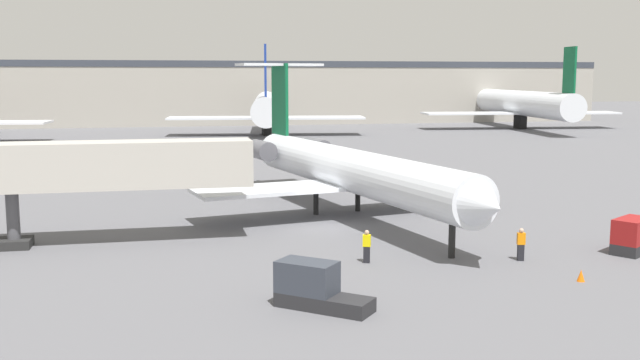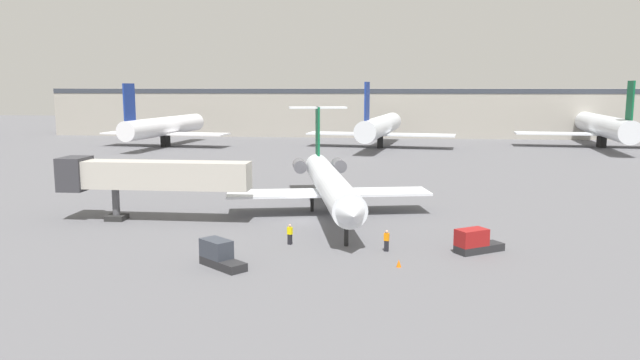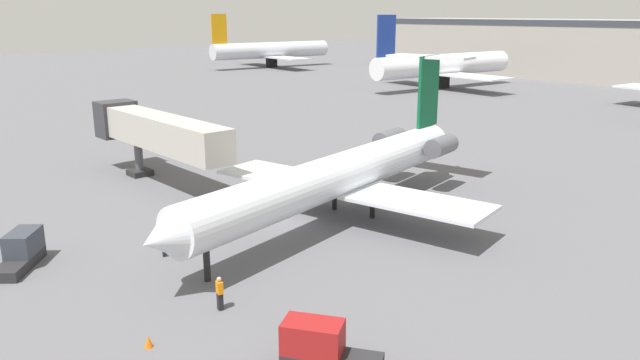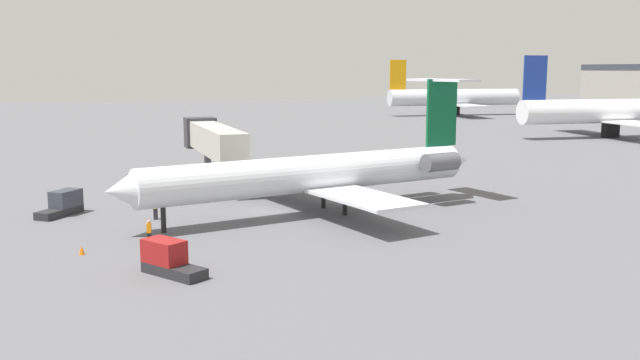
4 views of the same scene
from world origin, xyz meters
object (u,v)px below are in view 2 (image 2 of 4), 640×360
at_px(parked_airliner_east_mid, 603,126).
at_px(baggage_tug_lead, 219,255).
at_px(baggage_tug_trailing, 475,242).
at_px(parked_airliner_west_mid, 164,127).
at_px(regional_jet, 329,181).
at_px(jet_bridge, 144,175).
at_px(ground_crew_loader, 290,234).
at_px(parked_airliner_centre, 380,127).
at_px(ground_crew_marshaller, 387,241).
at_px(traffic_cone_near, 399,263).

bearing_deg(parked_airliner_east_mid, baggage_tug_lead, -121.57).
relative_size(baggage_tug_trailing, parked_airliner_west_mid, 0.13).
xyz_separation_m(regional_jet, parked_airliner_west_mid, (-41.38, 65.22, 0.97)).
xyz_separation_m(jet_bridge, parked_airliner_east_mid, (68.21, 78.98, 0.10)).
height_order(ground_crew_loader, parked_airliner_centre, parked_airliner_centre).
bearing_deg(baggage_tug_lead, ground_crew_marshaller, 24.15).
xyz_separation_m(regional_jet, parked_airliner_centre, (4.41, 68.36, 1.10)).
bearing_deg(traffic_cone_near, parked_airliner_centre, 91.54).
bearing_deg(traffic_cone_near, regional_jet, 110.49).
relative_size(ground_crew_marshaller, parked_airliner_west_mid, 0.05).
relative_size(ground_crew_loader, parked_airliner_west_mid, 0.05).
height_order(parked_airliner_west_mid, parked_airliner_east_mid, parked_airliner_east_mid).
xyz_separation_m(ground_crew_marshaller, baggage_tug_lead, (-11.91, -5.34, -0.02)).
xyz_separation_m(traffic_cone_near, parked_airliner_east_mid, (44.27, 91.67, 4.21)).
distance_m(regional_jet, parked_airliner_west_mid, 77.25).
bearing_deg(jet_bridge, baggage_tug_trailing, -15.33).
bearing_deg(ground_crew_marshaller, baggage_tug_lead, -155.85).
relative_size(ground_crew_marshaller, baggage_tug_lead, 0.43).
relative_size(ground_crew_loader, parked_airliner_east_mid, 0.04).
bearing_deg(parked_airliner_centre, baggage_tug_lead, -96.82).
height_order(regional_jet, ground_crew_loader, regional_jet).
height_order(baggage_tug_trailing, parked_airliner_west_mid, parked_airliner_west_mid).
bearing_deg(parked_airliner_east_mid, ground_crew_loader, -121.56).
height_order(jet_bridge, parked_airliner_centre, parked_airliner_centre).
relative_size(baggage_tug_lead, parked_airliner_east_mid, 0.09).
height_order(ground_crew_loader, baggage_tug_trailing, baggage_tug_trailing).
distance_m(regional_jet, ground_crew_loader, 13.02).
relative_size(regional_jet, parked_airliner_west_mid, 0.97).
distance_m(ground_crew_marshaller, parked_airliner_centre, 82.33).
distance_m(parked_airliner_west_mid, parked_airliner_east_mid, 92.77).
relative_size(ground_crew_marshaller, parked_airliner_centre, 0.05).
distance_m(regional_jet, ground_crew_marshaller, 15.26).
height_order(baggage_tug_trailing, parked_airliner_centre, parked_airliner_centre).
relative_size(regional_jet, ground_crew_marshaller, 18.87).
bearing_deg(ground_crew_loader, parked_airliner_east_mid, 58.44).
bearing_deg(ground_crew_loader, parked_airliner_west_mid, 116.84).
xyz_separation_m(ground_crew_marshaller, ground_crew_loader, (-7.84, 1.25, 0.00)).
relative_size(ground_crew_loader, baggage_tug_lead, 0.43).
xyz_separation_m(ground_crew_loader, baggage_tug_trailing, (14.67, -0.89, -0.02)).
height_order(ground_crew_loader, baggage_tug_lead, baggage_tug_lead).
xyz_separation_m(baggage_tug_lead, parked_airliner_centre, (10.47, 87.58, 3.56)).
bearing_deg(parked_airliner_east_mid, jet_bridge, -130.82).
bearing_deg(ground_crew_loader, regional_jet, 81.07).
bearing_deg(regional_jet, ground_crew_loader, -98.93).
xyz_separation_m(ground_crew_loader, parked_airliner_west_mid, (-39.40, 77.86, 3.41)).
height_order(regional_jet, traffic_cone_near, regional_jet).
xyz_separation_m(regional_jet, traffic_cone_near, (6.74, -18.03, -3.03)).
bearing_deg(jet_bridge, regional_jet, 17.24).
height_order(baggage_tug_lead, traffic_cone_near, baggage_tug_lead).
height_order(ground_crew_marshaller, baggage_tug_lead, baggage_tug_lead).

